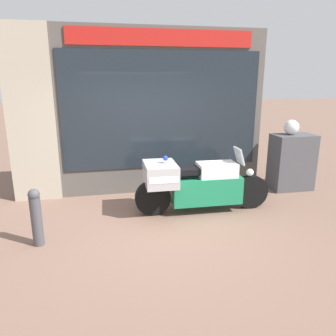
{
  "coord_description": "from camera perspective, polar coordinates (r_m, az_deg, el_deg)",
  "views": [
    {
      "loc": [
        -0.87,
        -4.84,
        2.38
      ],
      "look_at": [
        0.36,
        1.04,
        0.72
      ],
      "focal_mm": 35.0,
      "sensor_mm": 36.0,
      "label": 1
    }
  ],
  "objects": [
    {
      "name": "ground_plane",
      "position": [
        5.46,
        -1.5,
        -10.39
      ],
      "size": [
        60.0,
        60.0,
        0.0
      ],
      "primitive_type": "plane",
      "color": "#7A5B4C"
    },
    {
      "name": "shop_building",
      "position": [
        6.89,
        -7.85,
        9.53
      ],
      "size": [
        5.2,
        0.55,
        3.36
      ],
      "color": "#56514C",
      "rests_on": "ground"
    },
    {
      "name": "window_display",
      "position": [
        7.24,
        -1.5,
        0.04
      ],
      "size": [
        3.85,
        0.3,
        1.91
      ],
      "color": "slate",
      "rests_on": "ground"
    },
    {
      "name": "paramedic_motorcycle",
      "position": [
        5.91,
        4.52,
        -2.6
      ],
      "size": [
        2.49,
        0.78,
        1.17
      ],
      "rotation": [
        0.0,
        0.0,
        -0.02
      ],
      "color": "black",
      "rests_on": "ground"
    },
    {
      "name": "utility_cabinet",
      "position": [
        7.63,
        20.72,
        0.97
      ],
      "size": [
        0.89,
        0.55,
        1.21
      ],
      "primitive_type": "cube",
      "color": "#4C4C51",
      "rests_on": "ground"
    },
    {
      "name": "white_helmet",
      "position": [
        7.48,
        20.7,
        6.66
      ],
      "size": [
        0.32,
        0.32,
        0.32
      ],
      "primitive_type": "sphere",
      "color": "white",
      "rests_on": "utility_cabinet"
    },
    {
      "name": "street_bollard",
      "position": [
        5.14,
        -21.97,
        -7.8
      ],
      "size": [
        0.17,
        0.17,
        0.87
      ],
      "color": "#47474C",
      "rests_on": "ground"
    }
  ]
}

